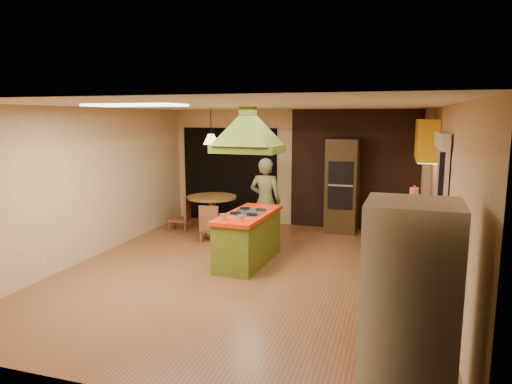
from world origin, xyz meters
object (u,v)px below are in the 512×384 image
(refrigerator, at_px, (409,309))
(wall_oven, at_px, (342,186))
(kitchen_island, at_px, (248,237))
(dining_table, at_px, (212,207))
(man, at_px, (265,201))
(canister_large, at_px, (414,194))

(refrigerator, bearing_deg, wall_oven, 103.50)
(kitchen_island, distance_m, dining_table, 2.17)
(man, bearing_deg, wall_oven, -131.97)
(dining_table, xyz_separation_m, canister_large, (3.88, -0.31, 0.51))
(wall_oven, xyz_separation_m, canister_large, (1.35, -1.11, 0.08))
(canister_large, bearing_deg, wall_oven, 140.65)
(kitchen_island, relative_size, refrigerator, 0.97)
(refrigerator, distance_m, wall_oven, 5.85)
(kitchen_island, relative_size, wall_oven, 0.87)
(refrigerator, xyz_separation_m, wall_oven, (-1.19, 5.73, 0.10))
(wall_oven, bearing_deg, man, -131.45)
(kitchen_island, height_order, canister_large, canister_large)
(dining_table, distance_m, canister_large, 3.93)
(man, relative_size, wall_oven, 0.84)
(man, xyz_separation_m, wall_oven, (1.24, 1.33, 0.15))
(refrigerator, xyz_separation_m, dining_table, (-3.72, 4.93, -0.33))
(wall_oven, bearing_deg, canister_large, -37.82)
(man, bearing_deg, refrigerator, 120.01)
(refrigerator, distance_m, canister_large, 4.63)
(canister_large, bearing_deg, man, -174.97)
(man, height_order, wall_oven, wall_oven)
(man, relative_size, dining_table, 1.62)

